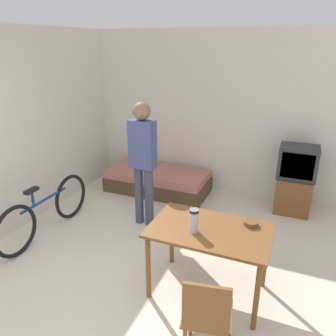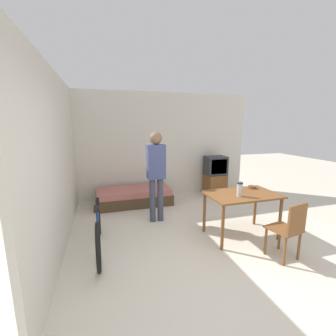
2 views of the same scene
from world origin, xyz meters
TOP-DOWN VIEW (x-y plane):
  - ground_plane at (0.00, 0.00)m, footprint 20.00×20.00m
  - wall_back at (0.00, 3.56)m, footprint 5.07×0.06m
  - wall_left at (-2.06, 1.77)m, footprint 0.06×4.53m
  - daybed at (-0.72, 3.05)m, footprint 1.77×0.82m
  - tv at (1.52, 3.18)m, footprint 0.55×0.49m
  - dining_table at (0.81, 0.94)m, footprint 1.18×0.75m
  - wooden_chair at (1.02, 0.13)m, footprint 0.45×0.45m
  - bicycle at (-1.53, 1.18)m, footprint 0.08×1.70m
  - person_standing at (-0.43, 1.94)m, footprint 0.34×0.24m
  - thermos_flask at (0.67, 0.83)m, footprint 0.09×0.09m
  - mate_bowl at (1.17, 1.16)m, footprint 0.14×0.14m

SIDE VIEW (x-z plane):
  - ground_plane at x=0.00m, z-range 0.00..0.00m
  - daybed at x=-0.72m, z-range 0.00..0.38m
  - bicycle at x=-1.53m, z-range -0.03..0.72m
  - wooden_chair at x=1.02m, z-range 0.05..0.91m
  - tv at x=1.52m, z-range -0.01..1.04m
  - dining_table at x=0.81m, z-range 0.28..1.04m
  - mate_bowl at x=1.17m, z-range 0.76..0.80m
  - thermos_flask at x=0.67m, z-range 0.77..1.01m
  - person_standing at x=-0.43m, z-range 0.16..1.92m
  - wall_back at x=0.00m, z-range 0.00..2.70m
  - wall_left at x=-2.06m, z-range 0.00..2.70m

